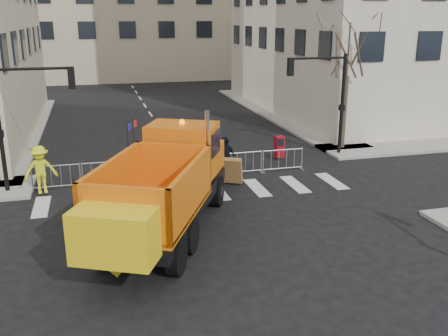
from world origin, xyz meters
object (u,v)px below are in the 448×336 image
object	(u,v)px
cop_a	(197,169)
cop_c	(226,158)
plow_truck	(164,184)
worker	(41,170)
cop_b	(220,161)
newspaper_box	(279,147)

from	to	relation	value
cop_a	cop_c	size ratio (longest dim) A/B	0.85
plow_truck	cop_a	size ratio (longest dim) A/B	6.26
worker	cop_a	bearing A→B (deg)	-17.53
plow_truck	cop_c	xyz separation A→B (m)	(3.56, 5.38, -0.82)
worker	cop_c	bearing A→B (deg)	-10.04
cop_b	worker	distance (m)	7.72
cop_a	cop_c	world-z (taller)	cop_c
cop_a	worker	xyz separation A→B (m)	(-6.46, 0.69, 0.30)
cop_c	cop_b	bearing A→B (deg)	-34.47
cop_a	newspaper_box	xyz separation A→B (m)	(5.11, 3.39, -0.16)
cop_c	newspaper_box	distance (m)	4.38
plow_truck	worker	xyz separation A→B (m)	(-4.42, 5.18, -0.67)
plow_truck	cop_b	world-z (taller)	plow_truck
cop_b	cop_c	size ratio (longest dim) A/B	0.88
cop_a	newspaper_box	size ratio (longest dim) A/B	1.56
worker	newspaper_box	size ratio (longest dim) A/B	1.83
cop_a	worker	size ratio (longest dim) A/B	0.85
cop_b	worker	bearing A→B (deg)	-3.96
cop_c	worker	distance (m)	7.99
cop_a	cop_b	size ratio (longest dim) A/B	0.96
cop_b	cop_c	xyz separation A→B (m)	(0.28, 0.00, 0.12)
cop_b	newspaper_box	distance (m)	4.60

